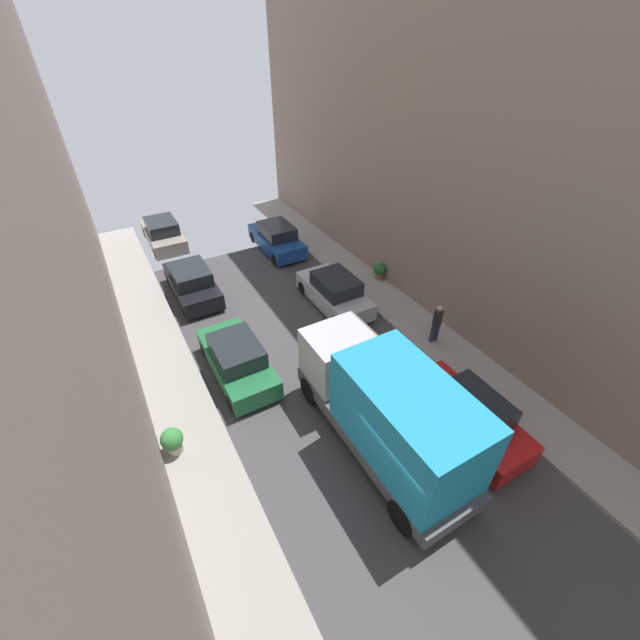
# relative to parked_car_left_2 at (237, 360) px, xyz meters

# --- Properties ---
(ground) EXTENTS (32.00, 32.00, 0.00)m
(ground) POSITION_rel_parked_car_left_2_xyz_m (2.70, -6.68, -0.72)
(ground) COLOR #423F42
(sidewalk_left) EXTENTS (2.00, 44.00, 0.15)m
(sidewalk_left) POSITION_rel_parked_car_left_2_xyz_m (-2.30, -6.68, -0.64)
(sidewalk_left) COLOR gray
(sidewalk_left) RESTS_ON ground
(sidewalk_right) EXTENTS (2.00, 44.00, 0.15)m
(sidewalk_right) POSITION_rel_parked_car_left_2_xyz_m (7.70, -6.68, -0.64)
(sidewalk_right) COLOR gray
(sidewalk_right) RESTS_ON ground
(parked_car_left_2) EXTENTS (1.78, 4.20, 1.57)m
(parked_car_left_2) POSITION_rel_parked_car_left_2_xyz_m (0.00, 0.00, 0.00)
(parked_car_left_2) COLOR #1E6638
(parked_car_left_2) RESTS_ON ground
(parked_car_left_3) EXTENTS (1.78, 4.20, 1.57)m
(parked_car_left_3) POSITION_rel_parked_car_left_2_xyz_m (0.00, 6.04, 0.00)
(parked_car_left_3) COLOR black
(parked_car_left_3) RESTS_ON ground
(parked_car_left_4) EXTENTS (1.78, 4.20, 1.57)m
(parked_car_left_4) POSITION_rel_parked_car_left_2_xyz_m (0.00, 12.08, 0.00)
(parked_car_left_4) COLOR gray
(parked_car_left_4) RESTS_ON ground
(parked_car_right_2) EXTENTS (1.78, 4.20, 1.57)m
(parked_car_right_2) POSITION_rel_parked_car_left_2_xyz_m (5.40, -5.98, 0.00)
(parked_car_right_2) COLOR red
(parked_car_right_2) RESTS_ON ground
(parked_car_right_3) EXTENTS (1.78, 4.20, 1.57)m
(parked_car_right_3) POSITION_rel_parked_car_left_2_xyz_m (5.40, 2.05, 0.00)
(parked_car_right_3) COLOR silver
(parked_car_right_3) RESTS_ON ground
(parked_car_right_4) EXTENTS (1.78, 4.20, 1.57)m
(parked_car_right_4) POSITION_rel_parked_car_left_2_xyz_m (5.40, 8.32, 0.00)
(parked_car_right_4) COLOR #194799
(parked_car_right_4) RESTS_ON ground
(delivery_truck) EXTENTS (2.26, 6.60, 3.38)m
(delivery_truck) POSITION_rel_parked_car_left_2_xyz_m (2.70, -5.22, 1.07)
(delivery_truck) COLOR #4C4C51
(delivery_truck) RESTS_ON ground
(pedestrian) EXTENTS (0.40, 0.36, 1.72)m
(pedestrian) POSITION_rel_parked_car_left_2_xyz_m (7.49, -2.24, 0.35)
(pedestrian) COLOR #2D334C
(pedestrian) RESTS_ON sidewalk_right
(potted_plant_2) EXTENTS (0.67, 0.67, 0.90)m
(potted_plant_2) POSITION_rel_parked_car_left_2_xyz_m (-2.89, -2.31, -0.08)
(potted_plant_2) COLOR #B2A899
(potted_plant_2) RESTS_ON sidewalk_left
(potted_plant_4) EXTENTS (0.61, 0.61, 0.85)m
(potted_plant_4) POSITION_rel_parked_car_left_2_xyz_m (8.45, 2.76, -0.09)
(potted_plant_4) COLOR brown
(potted_plant_4) RESTS_ON sidewalk_right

